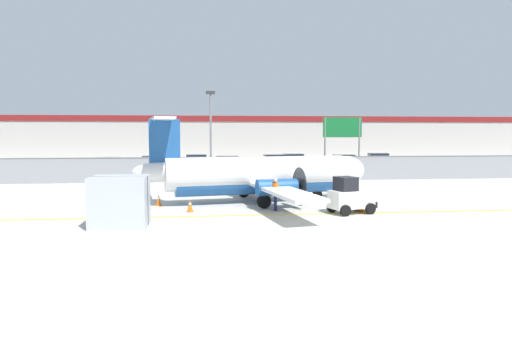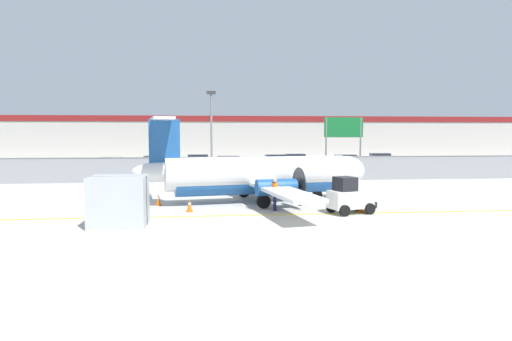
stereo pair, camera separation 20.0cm
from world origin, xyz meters
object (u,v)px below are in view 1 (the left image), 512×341
object	(u,v)px
traffic_cone_far_right	(159,200)
cargo_container	(120,201)
parked_car_4	(273,162)
baggage_tug	(350,197)
parked_car_1	(155,163)
parked_car_7	(377,160)
parked_car_0	(109,166)
traffic_cone_near_left	(303,196)
traffic_cone_far_left	(362,206)
commuter_airplane	(262,175)
parked_car_2	(195,162)
highway_sign	(342,132)
parked_car_3	(228,164)
parked_car_6	(343,162)
apron_light_pole	(211,130)
traffic_cone_near_right	(190,206)
parked_car_5	(294,161)
ground_crew_worker	(275,193)

from	to	relation	value
traffic_cone_far_right	cargo_container	bearing A→B (deg)	-101.24
parked_car_4	baggage_tug	bearing A→B (deg)	89.40
parked_car_1	parked_car_7	distance (m)	25.93
parked_car_0	traffic_cone_near_left	bearing A→B (deg)	-45.41
traffic_cone_near_left	traffic_cone_far_left	size ratio (longest dim) A/B	1.00
commuter_airplane	parked_car_2	distance (m)	25.01
cargo_container	highway_sign	xyz separation A→B (m)	(16.12, 20.02, 3.04)
traffic_cone_near_left	parked_car_3	bearing A→B (deg)	99.39
parked_car_1	parked_car_2	size ratio (longest dim) A/B	0.99
parked_car_0	parked_car_1	xyz separation A→B (m)	(4.16, 2.64, 0.00)
parked_car_1	parked_car_6	distance (m)	20.46
baggage_tug	parked_car_0	bearing A→B (deg)	108.49
cargo_container	parked_car_4	xyz separation A→B (m)	(11.24, 29.92, -0.21)
commuter_airplane	apron_light_pole	distance (m)	9.48
highway_sign	traffic_cone_near_right	bearing A→B (deg)	-128.36
traffic_cone_far_left	parked_car_6	world-z (taller)	parked_car_6
traffic_cone_near_right	parked_car_0	bearing A→B (deg)	111.17
traffic_cone_far_left	parked_car_6	xyz separation A→B (m)	(7.09, 26.28, 0.58)
traffic_cone_far_right	commuter_airplane	bearing A→B (deg)	6.71
parked_car_0	apron_light_pole	distance (m)	15.02
parked_car_2	parked_car_7	distance (m)	21.52
traffic_cone_far_left	parked_car_4	xyz separation A→B (m)	(-0.57, 27.51, 0.58)
parked_car_6	highway_sign	distance (m)	9.68
parked_car_5	traffic_cone_far_left	bearing A→B (deg)	-91.97
highway_sign	parked_car_2	bearing A→B (deg)	141.22
baggage_tug	parked_car_3	distance (m)	25.61
baggage_tug	traffic_cone_near_left	size ratio (longest dim) A/B	3.98
cargo_container	highway_sign	distance (m)	25.88
baggage_tug	traffic_cone_near_left	bearing A→B (deg)	92.29
commuter_airplane	traffic_cone_far_right	size ratio (longest dim) A/B	25.07
baggage_tug	parked_car_2	xyz separation A→B (m)	(-8.43, 28.89, 0.04)
parked_car_1	parked_car_5	bearing A→B (deg)	10.53
highway_sign	traffic_cone_near_left	bearing A→B (deg)	-115.48
parked_car_2	parked_car_7	size ratio (longest dim) A/B	0.98
traffic_cone_far_left	parked_car_3	size ratio (longest dim) A/B	0.15
cargo_container	parked_car_0	size ratio (longest dim) A/B	0.56
parked_car_3	ground_crew_worker	bearing A→B (deg)	-92.11
traffic_cone_near_right	parked_car_4	world-z (taller)	parked_car_4
parked_car_2	parked_car_7	bearing A→B (deg)	-179.23
traffic_cone_far_right	parked_car_1	distance (m)	22.91
baggage_tug	apron_light_pole	size ratio (longest dim) A/B	0.35
traffic_cone_near_left	parked_car_6	world-z (taller)	parked_car_6
parked_car_5	highway_sign	world-z (taller)	highway_sign
traffic_cone_near_left	parked_car_3	xyz separation A→B (m)	(-3.44, 20.84, 0.58)
traffic_cone_far_right	parked_car_2	xyz separation A→B (m)	(1.51, 25.30, 0.58)
parked_car_1	parked_car_4	distance (m)	12.89
commuter_airplane	ground_crew_worker	world-z (taller)	commuter_airplane
parked_car_0	commuter_airplane	bearing A→B (deg)	-50.30
traffic_cone_near_left	parked_car_2	world-z (taller)	parked_car_2
cargo_container	traffic_cone_near_right	distance (m)	4.52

